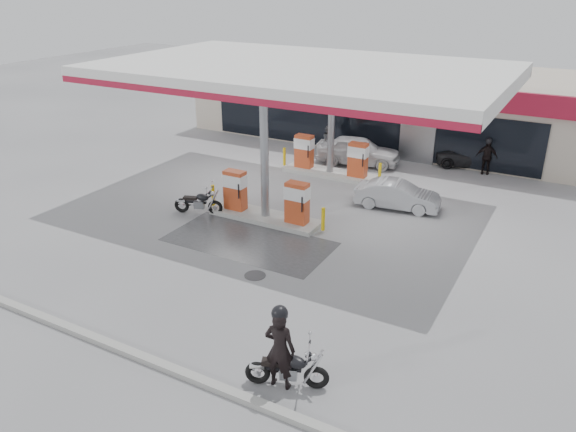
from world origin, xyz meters
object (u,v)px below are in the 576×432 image
object	(u,v)px
main_motorcycle	(288,370)
parked_car_left	(271,120)
pump_island_near	(265,203)
parked_car_right	(473,156)
sedan_white	(358,150)
parked_motorcycle	(199,203)
biker_main	(280,349)
hatchback_silver	(397,195)
attendant	(329,141)
biker_walking	(487,157)
pump_island_far	(330,161)

from	to	relation	value
main_motorcycle	parked_car_left	world-z (taller)	parked_car_left
pump_island_near	parked_car_right	size ratio (longest dim) A/B	1.40
sedan_white	parked_motorcycle	bearing A→B (deg)	149.48
sedan_white	parked_car_left	size ratio (longest dim) A/B	1.12
biker_main	hatchback_silver	xyz separation A→B (m)	(-1.13, 11.73, -0.46)
parked_car_right	hatchback_silver	bearing A→B (deg)	149.63
pump_island_near	parked_motorcycle	distance (m)	2.76
attendant	hatchback_silver	world-z (taller)	attendant
biker_walking	sedan_white	bearing A→B (deg)	-176.08
pump_island_near	parked_car_right	xyz separation A→B (m)	(5.68, 10.71, -0.20)
pump_island_near	biker_main	xyz separation A→B (m)	(5.28, -8.13, 0.31)
parked_motorcycle	parked_car_right	world-z (taller)	parked_motorcycle
parked_car_right	biker_walking	distance (m)	1.25
pump_island_far	main_motorcycle	world-z (taller)	pump_island_far
biker_main	parked_motorcycle	world-z (taller)	biker_main
biker_main	pump_island_near	bearing A→B (deg)	-63.99
parked_motorcycle	attendant	size ratio (longest dim) A/B	1.20
pump_island_near	main_motorcycle	distance (m)	9.74
hatchback_silver	biker_walking	distance (m)	6.62
pump_island_near	pump_island_far	size ratio (longest dim) A/B	1.00
biker_main	pump_island_far	bearing A→B (deg)	-76.49
hatchback_silver	biker_walking	size ratio (longest dim) A/B	2.07
pump_island_near	biker_walking	size ratio (longest dim) A/B	3.08
parked_car_left	parked_car_right	bearing A→B (deg)	-77.87
hatchback_silver	parked_car_right	xyz separation A→B (m)	(1.53, 7.11, -0.06)
biker_main	hatchback_silver	distance (m)	11.80
main_motorcycle	hatchback_silver	size ratio (longest dim) A/B	0.55
hatchback_silver	biker_walking	bearing A→B (deg)	-28.48
hatchback_silver	parked_motorcycle	bearing A→B (deg)	114.87
pump_island_far	biker_walking	xyz separation A→B (m)	(6.46, 3.80, 0.12)
main_motorcycle	parked_car_right	distance (m)	18.77
pump_island_near	sedan_white	size ratio (longest dim) A/B	1.23
attendant	hatchback_silver	size ratio (longest dim) A/B	0.47
biker_main	parked_motorcycle	distance (m)	10.82
attendant	pump_island_far	bearing A→B (deg)	-175.16
sedan_white	attendant	world-z (taller)	attendant
parked_car_left	biker_walking	size ratio (longest dim) A/B	2.24
biker_main	parked_car_right	xyz separation A→B (m)	(0.40, 18.84, -0.51)
parked_car_left	main_motorcycle	bearing A→B (deg)	-130.49
attendant	parked_car_left	size ratio (longest dim) A/B	0.43
sedan_white	parked_car_right	world-z (taller)	sedan_white
parked_car_left	biker_walking	xyz separation A→B (m)	(13.30, -2.20, 0.29)
pump_island_far	attendant	xyz separation A→B (m)	(-1.39, 2.80, 0.10)
biker_main	parked_motorcycle	bearing A→B (deg)	-49.86
pump_island_near	parked_motorcycle	size ratio (longest dim) A/B	2.64
sedan_white	hatchback_silver	bearing A→B (deg)	-152.92
parked_car_right	attendant	bearing A→B (deg)	86.91
pump_island_near	attendant	bearing A→B (deg)	98.97
sedan_white	attendant	xyz separation A→B (m)	(-1.92, 0.60, 0.10)
pump_island_near	attendant	size ratio (longest dim) A/B	3.17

